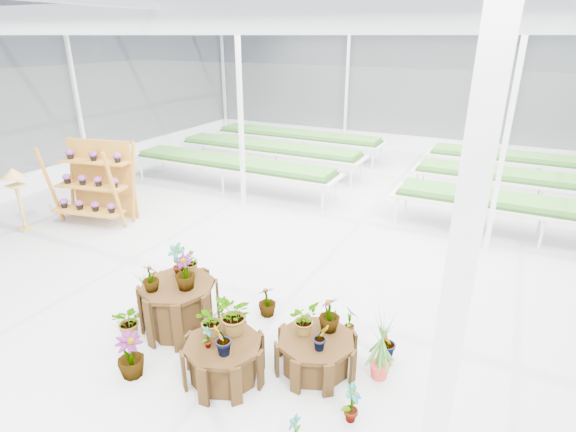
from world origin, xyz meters
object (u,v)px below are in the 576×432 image
at_px(bird_table, 19,200).
at_px(plinth_mid, 224,360).
at_px(plinth_tall, 180,306).
at_px(shelf_rack, 92,184).
at_px(plinth_low, 316,353).

bearing_deg(bird_table, plinth_mid, -0.50).
distance_m(plinth_tall, shelf_rack, 5.25).
bearing_deg(shelf_rack, plinth_mid, -40.44).
distance_m(plinth_mid, plinth_low, 1.22).
bearing_deg(plinth_tall, plinth_mid, -26.57).
distance_m(plinth_low, bird_table, 7.98).
xyz_separation_m(plinth_mid, bird_table, (-6.86, 1.98, 0.47)).
bearing_deg(bird_table, shelf_rack, 61.58).
height_order(plinth_mid, bird_table, bird_table).
xyz_separation_m(plinth_low, bird_table, (-7.86, 1.28, 0.50)).
bearing_deg(plinth_mid, plinth_low, 34.99).
bearing_deg(plinth_mid, shelf_rack, 151.73).
relative_size(plinth_mid, bird_table, 0.70).
relative_size(plinth_tall, plinth_low, 1.06).
bearing_deg(shelf_rack, plinth_low, -31.72).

